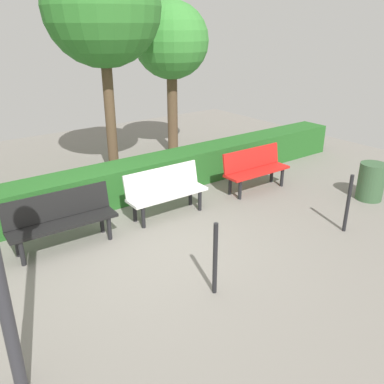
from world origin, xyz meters
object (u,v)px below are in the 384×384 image
(bench_red, at_px, (255,167))
(tree_near, at_px, (171,42))
(bench_white, at_px, (166,190))
(tree_mid, at_px, (102,8))
(trash_bin, at_px, (371,182))
(bench_black, at_px, (61,218))

(bench_red, relative_size, tree_near, 0.40)
(bench_white, relative_size, tree_mid, 0.32)
(tree_mid, bearing_deg, tree_near, -161.40)
(trash_bin, bearing_deg, tree_mid, -51.19)
(bench_white, distance_m, bench_black, 1.91)
(bench_red, xyz_separation_m, bench_black, (4.06, -0.09, 0.00))
(bench_black, xyz_separation_m, tree_near, (-4.21, -3.14, 2.32))
(bench_black, relative_size, tree_mid, 0.35)
(bench_red, xyz_separation_m, bench_white, (2.15, -0.08, -0.00))
(bench_black, height_order, tree_near, tree_near)
(bench_black, bearing_deg, bench_white, -178.15)
(tree_near, xyz_separation_m, tree_mid, (2.11, 0.71, 0.71))
(bench_red, bearing_deg, bench_white, -1.19)
(bench_white, height_order, bench_black, same)
(tree_near, distance_m, tree_mid, 2.34)
(bench_red, bearing_deg, bench_black, -0.26)
(tree_mid, height_order, trash_bin, tree_mid)
(bench_black, relative_size, tree_near, 0.44)
(bench_red, relative_size, trash_bin, 2.04)
(bench_white, bearing_deg, trash_bin, 154.03)
(bench_black, distance_m, tree_near, 5.74)
(bench_black, distance_m, tree_mid, 4.41)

